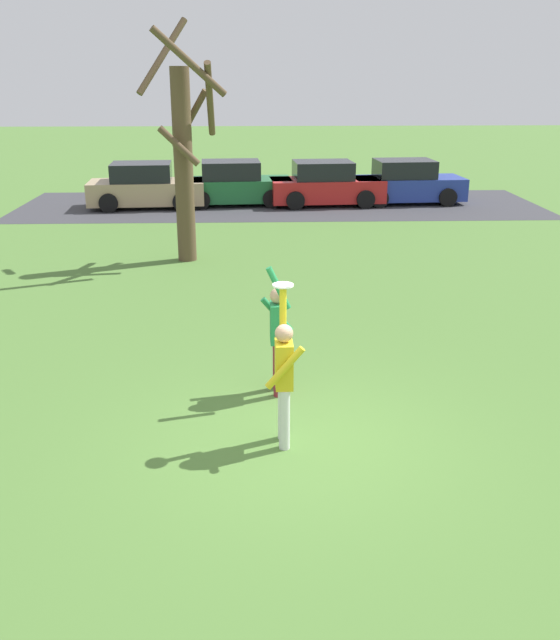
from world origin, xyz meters
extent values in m
plane|color=#4C7533|center=(0.00, 0.00, 0.00)|extent=(120.00, 120.00, 0.00)
cylinder|color=silver|center=(-0.21, -0.14, 0.41)|extent=(0.14, 0.14, 0.82)
cylinder|color=silver|center=(-0.21, 0.12, 0.41)|extent=(0.14, 0.14, 0.82)
cube|color=gold|center=(-0.21, -0.01, 1.12)|extent=(0.23, 0.36, 0.60)
sphere|color=tan|center=(-0.21, -0.01, 1.53)|extent=(0.23, 0.23, 0.23)
cylinder|color=gold|center=(-0.20, -0.23, 1.17)|extent=(0.49, 0.10, 0.56)
cylinder|color=gold|center=(-0.21, 0.22, 1.75)|extent=(0.09, 0.09, 0.66)
cylinder|color=maroon|center=(-0.23, 1.69, 0.41)|extent=(0.14, 0.14, 0.82)
cylinder|color=maroon|center=(-0.23, 1.43, 0.41)|extent=(0.14, 0.14, 0.82)
cube|color=#238447|center=(-0.23, 1.56, 1.12)|extent=(0.23, 0.36, 0.60)
sphere|color=tan|center=(-0.23, 1.56, 1.53)|extent=(0.23, 0.23, 0.23)
cylinder|color=#238447|center=(-0.24, 1.78, 1.17)|extent=(0.49, 0.10, 0.56)
cylinder|color=#238447|center=(-0.23, 1.33, 1.72)|extent=(0.36, 0.09, 0.64)
cylinder|color=white|center=(-0.21, 0.22, 2.09)|extent=(0.27, 0.27, 0.02)
cube|color=tan|center=(-4.43, 17.48, 0.55)|extent=(4.21, 2.07, 0.80)
cube|color=black|center=(-4.58, 17.47, 1.27)|extent=(2.20, 1.77, 0.64)
cylinder|color=black|center=(-3.22, 18.48, 0.33)|extent=(0.67, 0.26, 0.66)
cylinder|color=black|center=(-3.10, 16.66, 0.33)|extent=(0.67, 0.26, 0.66)
cylinder|color=black|center=(-5.76, 18.31, 0.33)|extent=(0.67, 0.26, 0.66)
cylinder|color=black|center=(-5.64, 16.49, 0.33)|extent=(0.67, 0.26, 0.66)
cube|color=#1E6633|center=(-1.25, 17.96, 0.55)|extent=(4.21, 2.07, 0.80)
cube|color=black|center=(-1.39, 17.95, 1.27)|extent=(2.20, 1.77, 0.64)
cylinder|color=black|center=(-0.04, 18.95, 0.33)|extent=(0.67, 0.26, 0.66)
cylinder|color=black|center=(0.08, 17.14, 0.33)|extent=(0.67, 0.26, 0.66)
cylinder|color=black|center=(-2.57, 18.79, 0.33)|extent=(0.67, 0.26, 0.66)
cylinder|color=black|center=(-2.45, 16.97, 0.33)|extent=(0.67, 0.26, 0.66)
cube|color=red|center=(2.12, 17.73, 0.55)|extent=(4.21, 2.07, 0.80)
cube|color=black|center=(1.97, 17.72, 1.27)|extent=(2.20, 1.77, 0.64)
cylinder|color=black|center=(3.33, 18.73, 0.33)|extent=(0.67, 0.26, 0.66)
cylinder|color=black|center=(3.45, 16.91, 0.33)|extent=(0.67, 0.26, 0.66)
cylinder|color=black|center=(0.79, 18.56, 0.33)|extent=(0.67, 0.26, 0.66)
cylinder|color=black|center=(0.91, 16.74, 0.33)|extent=(0.67, 0.26, 0.66)
cube|color=#233893|center=(5.18, 18.06, 0.55)|extent=(4.21, 2.07, 0.80)
cube|color=black|center=(5.03, 18.05, 1.27)|extent=(2.20, 1.77, 0.64)
cylinder|color=black|center=(6.39, 19.06, 0.33)|extent=(0.67, 0.26, 0.66)
cylinder|color=black|center=(6.51, 17.24, 0.33)|extent=(0.67, 0.26, 0.66)
cylinder|color=black|center=(3.85, 18.89, 0.33)|extent=(0.67, 0.26, 0.66)
cylinder|color=black|center=(3.97, 17.07, 0.33)|extent=(0.67, 0.26, 0.66)
cube|color=#38383D|center=(0.40, 17.75, 0.00)|extent=(19.04, 6.40, 0.01)
cylinder|color=brown|center=(-2.31, 9.73, 2.38)|extent=(0.47, 0.47, 4.76)
cylinder|color=brown|center=(-2.00, 8.95, 4.83)|extent=(1.71, 0.82, 1.54)
cylinder|color=brown|center=(-1.60, 9.73, 3.99)|extent=(0.18, 1.55, 1.79)
cylinder|color=brown|center=(-2.14, 10.15, 3.51)|extent=(1.03, 0.55, 1.47)
cylinder|color=brown|center=(-2.76, 10.27, 4.99)|extent=(1.29, 1.12, 1.83)
cylinder|color=brown|center=(-2.35, 9.28, 2.93)|extent=(1.03, 0.27, 0.97)
camera|label=1|loc=(-0.56, -8.15, 4.57)|focal=39.41mm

